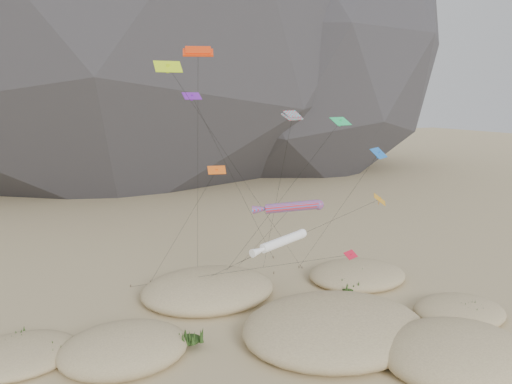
% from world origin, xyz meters
% --- Properties ---
extents(ground, '(500.00, 500.00, 0.00)m').
position_xyz_m(ground, '(0.00, 0.00, 0.00)').
color(ground, '#CCB789').
rests_on(ground, ground).
extents(dunes, '(50.06, 37.94, 3.88)m').
position_xyz_m(dunes, '(-0.46, 4.07, 0.73)').
color(dunes, '#CCB789').
rests_on(dunes, ground).
extents(dune_grass, '(43.24, 31.30, 1.45)m').
position_xyz_m(dune_grass, '(-0.66, 4.30, 0.86)').
color(dune_grass, black).
rests_on(dune_grass, ground).
extents(kite_stakes, '(21.43, 7.19, 0.30)m').
position_xyz_m(kite_stakes, '(2.10, 22.42, 0.15)').
color(kite_stakes, '#3F2D1E').
rests_on(kite_stakes, ground).
extents(rainbow_tube_kite, '(6.88, 13.88, 11.40)m').
position_xyz_m(rainbow_tube_kite, '(4.41, 12.13, 10.57)').
color(rainbow_tube_kite, red).
rests_on(rainbow_tube_kite, ground).
extents(white_tube_kite, '(7.55, 16.31, 9.59)m').
position_xyz_m(white_tube_kite, '(0.42, 6.22, 8.90)').
color(white_tube_kite, white).
rests_on(white_tube_kite, ground).
extents(orange_parafoil, '(5.59, 15.96, 26.27)m').
position_xyz_m(orange_parafoil, '(-5.03, 12.37, 25.45)').
color(orange_parafoil, red).
rests_on(orange_parafoil, ground).
extents(multi_parafoil, '(5.17, 15.57, 20.49)m').
position_xyz_m(multi_parafoil, '(3.11, 9.44, 19.78)').
color(multi_parafoil, '#FF1A3A').
rests_on(multi_parafoil, ground).
extents(delta_kites, '(24.45, 21.32, 24.77)m').
position_xyz_m(delta_kites, '(4.42, 10.79, 16.28)').
color(delta_kites, '#1CB762').
rests_on(delta_kites, ground).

